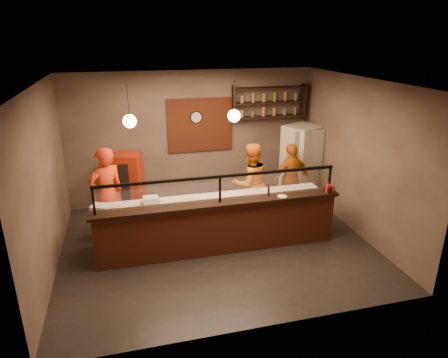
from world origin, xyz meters
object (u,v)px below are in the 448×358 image
object	(u,v)px
wall_clock	(196,117)
red_cooler	(129,182)
fridge	(301,163)
cook_mid	(250,183)
cook_left	(107,194)
cook_right	(291,178)
pizza_dough	(231,196)
condiment_caddy	(329,189)
pepper_mill	(269,191)

from	to	relation	value
wall_clock	red_cooler	world-z (taller)	wall_clock
fridge	red_cooler	xyz separation A→B (m)	(-4.20, 0.37, -0.25)
wall_clock	cook_mid	size ratio (longest dim) A/B	0.17
cook_left	wall_clock	bearing A→B (deg)	-168.09
cook_right	pizza_dough	distance (m)	1.90
wall_clock	fridge	distance (m)	2.84
wall_clock	cook_left	xyz separation A→B (m)	(-2.15, -1.57, -1.14)
cook_right	condiment_caddy	distance (m)	1.51
pizza_dough	fridge	bearing A→B (deg)	34.11
cook_left	condiment_caddy	xyz separation A→B (m)	(4.25, -1.23, 0.15)
fridge	pizza_dough	xyz separation A→B (m)	(-2.24, -1.52, -0.04)
cook_left	condiment_caddy	bearing A→B (deg)	139.55
red_cooler	pepper_mill	bearing A→B (deg)	-25.21
pizza_dough	pepper_mill	world-z (taller)	pepper_mill
condiment_caddy	pepper_mill	world-z (taller)	pepper_mill
wall_clock	cook_right	distance (m)	2.68
pizza_dough	pepper_mill	distance (m)	0.83
condiment_caddy	pepper_mill	size ratio (longest dim) A/B	0.96
red_cooler	pepper_mill	distance (m)	3.54
fridge	pizza_dough	bearing A→B (deg)	-170.66
pizza_dough	condiment_caddy	xyz separation A→B (m)	(1.84, -0.61, 0.20)
cook_mid	cook_right	xyz separation A→B (m)	(1.07, 0.27, -0.07)
fridge	condiment_caddy	distance (m)	2.17
cook_left	cook_mid	size ratio (longest dim) A/B	1.07
cook_left	red_cooler	size ratio (longest dim) A/B	1.38
cook_mid	pizza_dough	distance (m)	0.86
wall_clock	condiment_caddy	bearing A→B (deg)	-53.19
wall_clock	cook_mid	xyz separation A→B (m)	(0.88, -1.59, -1.20)
pizza_dough	pepper_mill	size ratio (longest dim) A/B	2.57
cook_left	fridge	distance (m)	4.74
cook_right	pizza_dough	world-z (taller)	cook_right
fridge	pepper_mill	world-z (taller)	fridge
fridge	pizza_dough	distance (m)	2.70
cook_mid	pepper_mill	xyz separation A→B (m)	(0.00, -1.10, 0.25)
fridge	cook_mid	bearing A→B (deg)	-175.32
wall_clock	cook_right	world-z (taller)	wall_clock
wall_clock	cook_left	world-z (taller)	wall_clock
cook_right	fridge	world-z (taller)	fridge
cook_left	cook_mid	xyz separation A→B (m)	(3.03, -0.02, -0.06)
wall_clock	condiment_caddy	distance (m)	3.64
cook_right	red_cooler	distance (m)	3.79
red_cooler	condiment_caddy	world-z (taller)	red_cooler
fridge	pepper_mill	xyz separation A→B (m)	(-1.62, -2.01, 0.21)
red_cooler	fridge	bearing A→B (deg)	12.46
cook_mid	pepper_mill	world-z (taller)	cook_mid
cook_left	pizza_dough	size ratio (longest dim) A/B	3.95
fridge	red_cooler	world-z (taller)	fridge
cook_mid	red_cooler	xyz separation A→B (m)	(-2.58, 1.28, -0.20)
pepper_mill	wall_clock	bearing A→B (deg)	108.17
fridge	condiment_caddy	xyz separation A→B (m)	(-0.40, -2.13, 0.16)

